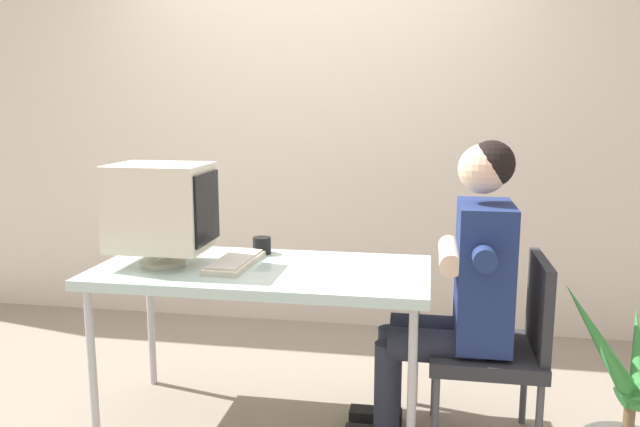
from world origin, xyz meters
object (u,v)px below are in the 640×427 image
Objects in this scene: crt_monitor at (161,208)px; person_seated at (461,284)px; keyboard at (236,261)px; office_chair at (501,341)px; desk_mug at (262,245)px; desk at (262,278)px.

crt_monitor is 0.35× the size of person_seated.
crt_monitor is 1.05× the size of keyboard.
office_chair reaches higher than desk_mug.
keyboard is (-0.13, 0.02, 0.06)m from desk.
person_seated is at bearing -15.56° from desk_mug.
desk_mug is at bearing 166.82° from office_chair.
desk is 3.25× the size of crt_monitor.
crt_monitor reaches higher than office_chair.
desk_mug is (-0.93, 0.26, 0.07)m from person_seated.
desk_mug is (0.06, 0.23, 0.03)m from keyboard.
crt_monitor reaches higher than desk_mug.
person_seated reaches higher than desk.
desk is 0.27m from desk_mug.
keyboard is 0.24m from desk_mug.
desk is 0.54m from crt_monitor.
keyboard is 0.52× the size of office_chair.
office_chair is 0.30m from person_seated.
office_chair reaches higher than desk.
office_chair is 8.43× the size of desk_mug.
desk is 15.00× the size of desk_mug.
desk_mug is at bearing 36.72° from crt_monitor.
desk_mug is (0.38, 0.28, -0.22)m from crt_monitor.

